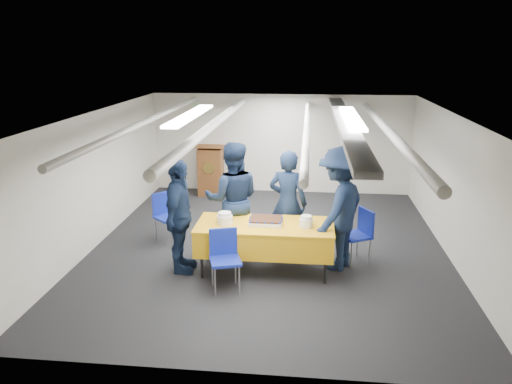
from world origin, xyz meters
TOP-DOWN VIEW (x-y plane):
  - ground at (0.00, 0.00)m, footprint 7.00×7.00m
  - room_shell at (0.09, 0.41)m, footprint 6.00×7.00m
  - serving_table at (0.02, -0.95)m, footprint 2.08×0.93m
  - sheet_cake at (0.03, -0.92)m, footprint 0.51×0.40m
  - plate_stack_left at (-0.59, -1.00)m, footprint 0.24×0.24m
  - plate_stack_right at (0.64, -1.00)m, footprint 0.20×0.20m
  - podium at (-1.60, 3.05)m, footprint 0.62×0.53m
  - chair_near at (-0.51, -1.56)m, footprint 0.53×0.53m
  - chair_right at (1.50, -0.42)m, footprint 0.57×0.57m
  - chair_left at (-1.85, 0.15)m, footprint 0.59×0.59m
  - sailor_a at (0.33, -0.23)m, footprint 0.73×0.57m
  - sailor_b at (-0.57, -0.33)m, footprint 1.01×0.83m
  - sailor_c at (-1.27, -1.08)m, footprint 0.43×1.04m
  - sailor_d at (1.14, -0.69)m, footprint 1.21×1.44m

SIDE VIEW (x-z plane):
  - ground at x=0.00m, z-range 0.00..0.00m
  - chair_near at x=-0.51m, z-range 0.10..0.97m
  - chair_right at x=1.50m, z-range 0.10..0.97m
  - chair_left at x=-1.85m, z-range 0.10..0.97m
  - serving_table at x=0.02m, z-range 0.17..0.94m
  - podium at x=-1.60m, z-range -0.01..1.24m
  - sheet_cake at x=0.03m, z-range 0.77..0.86m
  - plate_stack_right at x=0.64m, z-range 0.76..0.94m
  - plate_stack_left at x=-0.59m, z-range 0.76..0.95m
  - sailor_c at x=-1.27m, z-range 0.00..1.77m
  - sailor_a at x=0.33m, z-range 0.00..1.77m
  - sailor_b at x=-0.57m, z-range 0.00..1.90m
  - sailor_d at x=1.14m, z-range 0.00..1.93m
  - room_shell at x=0.09m, z-range 0.66..2.96m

